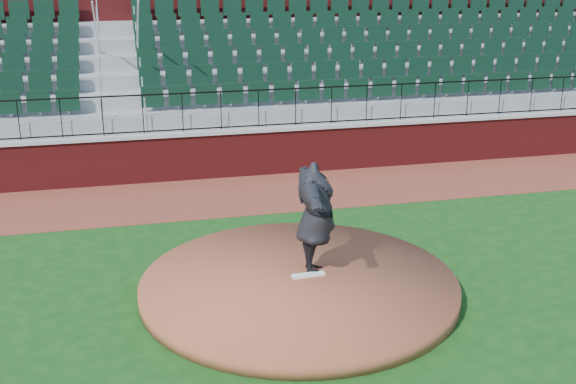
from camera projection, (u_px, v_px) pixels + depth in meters
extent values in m
plane|color=#124012|center=(307.00, 285.00, 13.00)|extent=(90.00, 90.00, 0.00)
cube|color=brown|center=(252.00, 193.00, 17.98)|extent=(34.00, 3.20, 0.01)
cube|color=maroon|center=(241.00, 154.00, 19.27)|extent=(34.00, 0.35, 1.20)
cube|color=#B7B7B7|center=(240.00, 130.00, 19.06)|extent=(34.00, 0.45, 0.10)
cube|color=maroon|center=(211.00, 48.00, 23.69)|extent=(34.00, 0.50, 5.50)
cylinder|color=brown|center=(299.00, 286.00, 12.70)|extent=(5.61, 5.61, 0.25)
cube|color=white|center=(308.00, 275.00, 12.79)|extent=(0.61, 0.18, 0.04)
imported|color=black|center=(316.00, 217.00, 12.69)|extent=(1.07, 2.60, 2.05)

